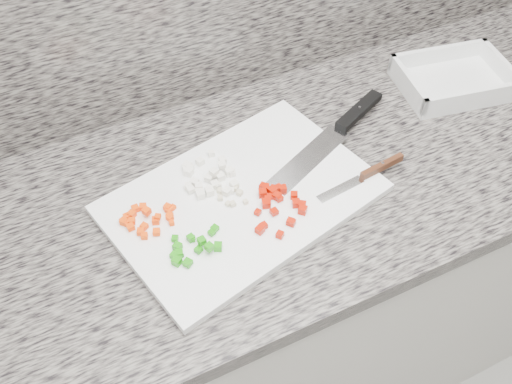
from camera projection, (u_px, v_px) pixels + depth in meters
cabinet at (279, 294)px, 1.51m from camera, size 3.92×0.62×0.86m
countertop at (286, 179)px, 1.17m from camera, size 3.96×0.64×0.04m
cutting_board at (242, 198)px, 1.10m from camera, size 0.56×0.44×0.02m
carrot_pile at (146, 218)px, 1.05m from camera, size 0.11×0.08×0.02m
onion_pile at (209, 178)px, 1.11m from camera, size 0.11×0.13×0.02m
green_pepper_pile at (192, 248)px, 1.00m from camera, size 0.11×0.08×0.02m
red_pepper_pile at (278, 203)px, 1.07m from camera, size 0.12×0.14×0.02m
garlic_pile at (232, 195)px, 1.09m from camera, size 0.05×0.06×0.01m
chef_knife at (343, 126)px, 1.21m from camera, size 0.35×0.19×0.02m
paring_knife at (372, 172)px, 1.12m from camera, size 0.21×0.04×0.02m
tray at (454, 80)px, 1.33m from camera, size 0.28×0.22×0.05m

